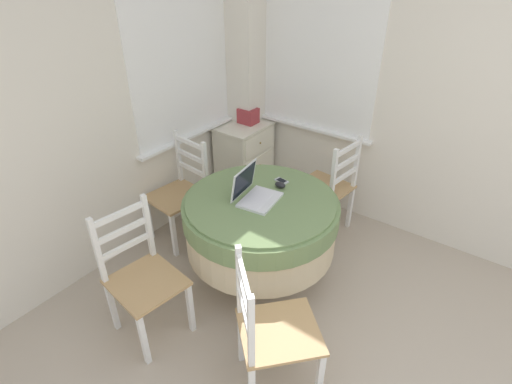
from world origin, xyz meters
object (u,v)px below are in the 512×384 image
object	(u,v)px
storage_box	(248,116)
dining_chair_near_back_window	(181,193)
round_dining_table	(261,220)
dining_chair_camera_near	(271,331)
corner_cabinet	(245,159)
dining_chair_left_flank	(142,277)
laptop	(254,193)
dining_chair_near_right_window	(328,187)
computer_mouse	(280,185)
cell_phone	(282,181)

from	to	relation	value
storage_box	dining_chair_near_back_window	bearing A→B (deg)	-178.54
dining_chair_near_back_window	round_dining_table	bearing A→B (deg)	-93.35
dining_chair_camera_near	corner_cabinet	bearing A→B (deg)	41.33
dining_chair_left_flank	laptop	bearing A→B (deg)	-20.38
dining_chair_near_back_window	dining_chair_near_right_window	bearing A→B (deg)	-49.98
round_dining_table	laptop	size ratio (longest dim) A/B	3.33
laptop	dining_chair_near_back_window	distance (m)	0.90
laptop	dining_chair_near_right_window	size ratio (longest dim) A/B	0.37
round_dining_table	dining_chair_camera_near	distance (m)	0.89
dining_chair_camera_near	storage_box	size ratio (longest dim) A/B	5.29
computer_mouse	cell_phone	bearing A→B (deg)	25.95
dining_chair_near_back_window	corner_cabinet	size ratio (longest dim) A/B	1.22
dining_chair_near_back_window	cell_phone	bearing A→B (deg)	-73.92
round_dining_table	computer_mouse	world-z (taller)	computer_mouse
computer_mouse	dining_chair_near_right_window	size ratio (longest dim) A/B	0.09
round_dining_table	storage_box	distance (m)	1.40
cell_phone	storage_box	bearing A→B (deg)	49.56
storage_box	round_dining_table	bearing A→B (deg)	-139.33
laptop	dining_chair_near_back_window	xyz separation A→B (m)	(0.07, 0.83, -0.34)
dining_chair_near_right_window	storage_box	bearing A→B (deg)	80.11
dining_chair_near_back_window	computer_mouse	bearing A→B (deg)	-79.40
laptop	computer_mouse	size ratio (longest dim) A/B	3.98
computer_mouse	storage_box	xyz separation A→B (m)	(0.83, 0.91, 0.07)
dining_chair_camera_near	dining_chair_left_flank	world-z (taller)	same
dining_chair_left_flank	corner_cabinet	size ratio (longest dim) A/B	1.22
computer_mouse	dining_chair_camera_near	bearing A→B (deg)	-148.98
round_dining_table	corner_cabinet	world-z (taller)	corner_cabinet
cell_phone	corner_cabinet	xyz separation A→B (m)	(0.67, 0.87, -0.36)
dining_chair_left_flank	corner_cabinet	world-z (taller)	dining_chair_left_flank
laptop	dining_chair_camera_near	xyz separation A→B (m)	(-0.66, -0.60, -0.34)
round_dining_table	laptop	xyz separation A→B (m)	(-0.02, 0.04, 0.23)
round_dining_table	corner_cabinet	xyz separation A→B (m)	(0.97, 0.89, -0.17)
round_dining_table	dining_chair_near_back_window	bearing A→B (deg)	86.65
computer_mouse	corner_cabinet	bearing A→B (deg)	50.46
dining_chair_left_flank	corner_cabinet	xyz separation A→B (m)	(1.79, 0.56, -0.06)
laptop	corner_cabinet	xyz separation A→B (m)	(0.99, 0.86, -0.40)
dining_chair_near_back_window	storage_box	size ratio (longest dim) A/B	5.29
storage_box	laptop	bearing A→B (deg)	-141.15
cell_phone	storage_box	xyz separation A→B (m)	(0.75, 0.88, 0.09)
laptop	storage_box	bearing A→B (deg)	38.85
round_dining_table	dining_chair_left_flank	xyz separation A→B (m)	(-0.82, 0.34, -0.11)
dining_chair_near_right_window	dining_chair_left_flank	distance (m)	1.75
dining_chair_near_back_window	storage_box	xyz separation A→B (m)	(0.99, 0.03, 0.38)
dining_chair_near_right_window	dining_chair_camera_near	distance (m)	1.62
laptop	cell_phone	world-z (taller)	laptop
round_dining_table	dining_chair_left_flank	bearing A→B (deg)	157.78
computer_mouse	dining_chair_near_right_window	distance (m)	0.73
laptop	dining_chair_left_flank	xyz separation A→B (m)	(-0.80, 0.30, -0.34)
dining_chair_near_back_window	dining_chair_left_flank	bearing A→B (deg)	-148.44
dining_chair_left_flank	dining_chair_near_back_window	bearing A→B (deg)	31.56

